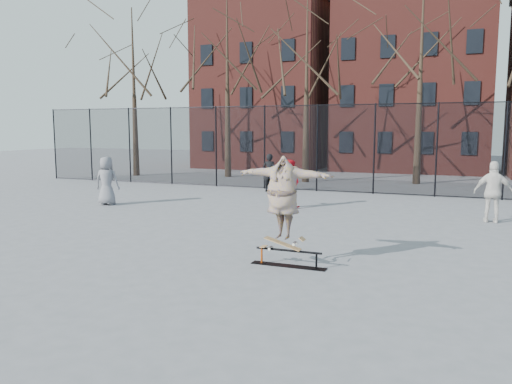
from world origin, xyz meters
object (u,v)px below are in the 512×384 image
at_px(bystander_grey, 107,181).
at_px(bystander_red, 289,184).
at_px(skate_rail, 288,260).
at_px(skater, 283,203).
at_px(bystander_black, 269,173).
at_px(bystander_white, 493,192).
at_px(skateboard, 283,247).

xyz_separation_m(bystander_grey, bystander_red, (6.65, 1.95, -0.04)).
relative_size(skate_rail, skater, 0.77).
relative_size(skate_rail, bystander_black, 0.94).
distance_m(bystander_grey, bystander_white, 13.50).
distance_m(bystander_grey, bystander_black, 7.47).
bearing_deg(bystander_white, skateboard, 57.19).
xyz_separation_m(skater, bystander_red, (-2.33, 7.49, -0.45)).
relative_size(skater, bystander_black, 1.22).
height_order(skateboard, skater, skater).
bearing_deg(bystander_grey, skate_rail, 134.33).
xyz_separation_m(skate_rail, skater, (-0.13, 0.00, 1.20)).
relative_size(skateboard, bystander_white, 0.46).
bearing_deg(skateboard, bystander_black, 111.77).
relative_size(skateboard, bystander_grey, 0.47).
relative_size(skateboard, bystander_red, 0.49).
bearing_deg(bystander_red, skate_rail, 116.10).
bearing_deg(skateboard, skater, 0.00).
distance_m(skateboard, bystander_grey, 10.56).
xyz_separation_m(skater, bystander_black, (-4.65, 11.63, -0.46)).
height_order(skate_rail, bystander_black, bystander_black).
distance_m(skateboard, bystander_black, 12.53).
bearing_deg(bystander_black, skater, 106.56).
height_order(skate_rail, bystander_red, bystander_red).
xyz_separation_m(bystander_red, bystander_white, (6.77, -0.40, 0.07)).
bearing_deg(bystander_red, bystander_white, -175.52).
xyz_separation_m(skate_rail, skateboard, (-0.13, 0.00, 0.27)).
xyz_separation_m(bystander_grey, bystander_black, (4.33, 6.09, -0.05)).
bearing_deg(skateboard, bystander_white, 57.92).
distance_m(skater, bystander_red, 7.85).
relative_size(bystander_red, bystander_white, 0.93).
bearing_deg(bystander_red, skater, 115.18).
bearing_deg(bystander_grey, bystander_black, -139.78).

